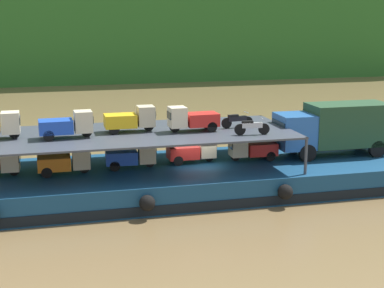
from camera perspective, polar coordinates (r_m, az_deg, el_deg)
ground_plane at (r=32.96m, az=0.55°, el=-4.55°), size 400.00×400.00×0.00m
cargo_barge at (r=32.71m, az=0.56°, el=-3.32°), size 26.95×8.29×1.50m
covered_lorry at (r=35.33m, az=13.96°, el=1.60°), size 7.87×2.35×3.10m
cargo_rack at (r=31.36m, az=-6.17°, el=0.96°), size 17.75×6.86×2.00m
mini_truck_lower_aft at (r=31.19m, az=-12.40°, el=-1.68°), size 2.74×1.21×1.38m
mini_truck_lower_mid at (r=31.84m, az=-5.97°, el=-1.15°), size 2.79×1.29×1.38m
mini_truck_lower_fore at (r=32.85m, az=0.05°, el=-0.64°), size 2.75×1.22×1.38m
mini_truck_lower_bow at (r=33.59m, az=5.92°, el=-0.41°), size 2.76×1.23×1.38m
mini_truck_upper_mid at (r=30.49m, az=-12.22°, el=1.85°), size 2.78×1.26×1.38m
mini_truck_upper_fore at (r=31.57m, az=-6.06°, el=2.44°), size 2.74×1.20×1.38m
mini_truck_upper_bow at (r=31.53m, az=0.03°, el=2.50°), size 2.77×1.25×1.38m
motorcycle_upper_port at (r=30.79m, az=5.90°, el=1.69°), size 1.90×0.55×0.87m
motorcycle_upper_centre at (r=32.65m, az=4.44°, el=2.36°), size 1.90×0.55×0.87m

